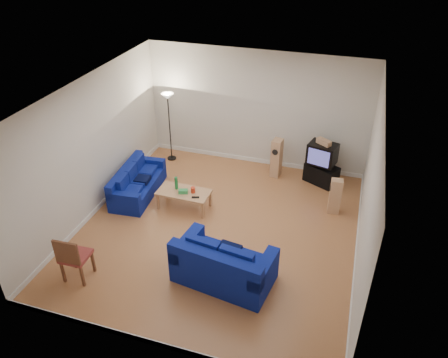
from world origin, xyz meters
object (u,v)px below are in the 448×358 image
(sofa_loveseat, at_px, (223,267))
(coffee_table, at_px, (184,193))
(television, at_px, (322,154))
(tv_stand, at_px, (321,174))
(sofa_three_seat, at_px, (136,185))

(sofa_loveseat, relative_size, coffee_table, 1.58)
(television, bearing_deg, tv_stand, 66.81)
(tv_stand, xyz_separation_m, television, (-0.04, -0.05, 0.62))
(coffee_table, bearing_deg, television, 35.17)
(sofa_loveseat, bearing_deg, coffee_table, 136.61)
(sofa_three_seat, height_order, sofa_loveseat, sofa_loveseat)
(sofa_three_seat, relative_size, tv_stand, 2.34)
(sofa_three_seat, height_order, tv_stand, sofa_three_seat)
(sofa_loveseat, bearing_deg, tv_stand, 80.20)
(sofa_three_seat, relative_size, coffee_table, 1.55)
(tv_stand, height_order, television, television)
(coffee_table, height_order, tv_stand, tv_stand)
(sofa_three_seat, height_order, coffee_table, sofa_three_seat)
(sofa_loveseat, height_order, television, television)
(coffee_table, relative_size, television, 1.58)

